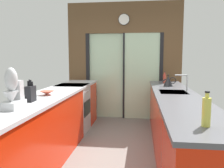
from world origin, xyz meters
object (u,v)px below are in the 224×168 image
at_px(knife_block, 31,93).
at_px(kettle, 168,81).
at_px(soap_bottle_far, 165,78).
at_px(oven_range, 73,108).
at_px(stand_mixer, 12,93).
at_px(mixing_bowl, 47,93).
at_px(soap_bottle_near, 206,111).

xyz_separation_m(knife_block, kettle, (1.78, 1.70, 0.00)).
bearing_deg(knife_block, soap_bottle_far, 52.55).
distance_m(oven_range, stand_mixer, 2.19).
relative_size(oven_range, stand_mixer, 2.19).
relative_size(mixing_bowl, stand_mixer, 0.48).
xyz_separation_m(mixing_bowl, soap_bottle_near, (1.78, -1.25, 0.08)).
height_order(mixing_bowl, knife_block, knife_block).
xyz_separation_m(oven_range, soap_bottle_near, (1.80, -2.49, 0.58)).
bearing_deg(knife_block, mixing_bowl, 90.00).
distance_m(mixing_bowl, soap_bottle_near, 2.18).
bearing_deg(soap_bottle_far, mixing_bowl, -133.90).
relative_size(stand_mixer, soap_bottle_near, 1.56).
bearing_deg(soap_bottle_near, knife_block, 156.52).
bearing_deg(soap_bottle_near, stand_mixer, 167.56).
relative_size(knife_block, soap_bottle_near, 0.97).
distance_m(oven_range, kettle, 1.89).
xyz_separation_m(kettle, soap_bottle_near, (-0.00, -2.47, 0.02)).
bearing_deg(kettle, soap_bottle_far, 90.21).
relative_size(knife_block, soap_bottle_far, 1.15).
bearing_deg(soap_bottle_far, soap_bottle_near, -90.00).
height_order(oven_range, soap_bottle_near, soap_bottle_near).
relative_size(oven_range, soap_bottle_near, 3.41).
height_order(mixing_bowl, soap_bottle_near, soap_bottle_near).
height_order(knife_block, soap_bottle_far, knife_block).
height_order(oven_range, soap_bottle_far, soap_bottle_far).
xyz_separation_m(mixing_bowl, soap_bottle_far, (1.78, 1.85, 0.06)).
distance_m(soap_bottle_near, soap_bottle_far, 3.10).
relative_size(mixing_bowl, knife_block, 0.77).
distance_m(knife_block, kettle, 2.46).
xyz_separation_m(oven_range, mixing_bowl, (0.02, -1.24, 0.50)).
xyz_separation_m(mixing_bowl, knife_block, (-0.00, -0.47, 0.06)).
xyz_separation_m(knife_block, soap_bottle_far, (1.78, 2.32, -0.00)).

